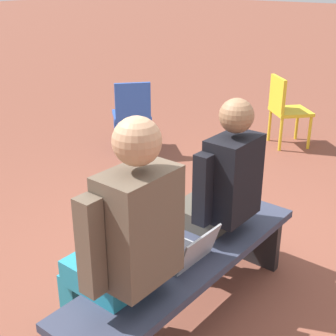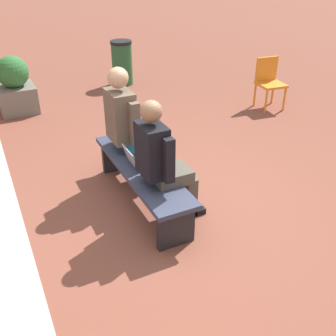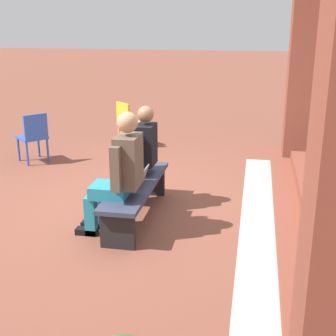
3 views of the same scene
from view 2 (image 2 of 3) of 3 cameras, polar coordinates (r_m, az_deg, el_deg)
The scene contains 9 objects.
ground_plane at distance 4.17m, azimuth -0.16°, elevation -6.99°, with size 60.00×60.00×0.00m, color brown.
concrete_strip at distance 4.19m, azimuth -22.50°, elevation -9.50°, with size 5.50×0.40×0.01m, color #B7B2A8.
bench at distance 4.21m, azimuth -3.84°, elevation -0.90°, with size 1.80×0.44×0.45m.
person_student at distance 3.76m, azimuth -0.84°, elevation 1.27°, with size 0.52×0.66×1.31m.
person_adult at distance 4.43m, azimuth -5.47°, elevation 6.30°, with size 0.58×0.73×1.40m.
laptop at distance 4.17m, azimuth -4.27°, elevation 1.03°, with size 0.32×0.29×0.21m.
plastic_chair_far_left at distance 7.06m, azimuth 14.44°, elevation 12.31°, with size 0.47×0.47×0.84m.
planter at distance 7.11m, azimuth -21.31°, elevation 10.96°, with size 0.60×0.60×0.94m.
litter_bin at distance 8.13m, azimuth -6.69°, elevation 14.93°, with size 0.42×0.42×0.86m.
Camera 2 is at (-3.00, 1.47, 2.51)m, focal length 42.00 mm.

